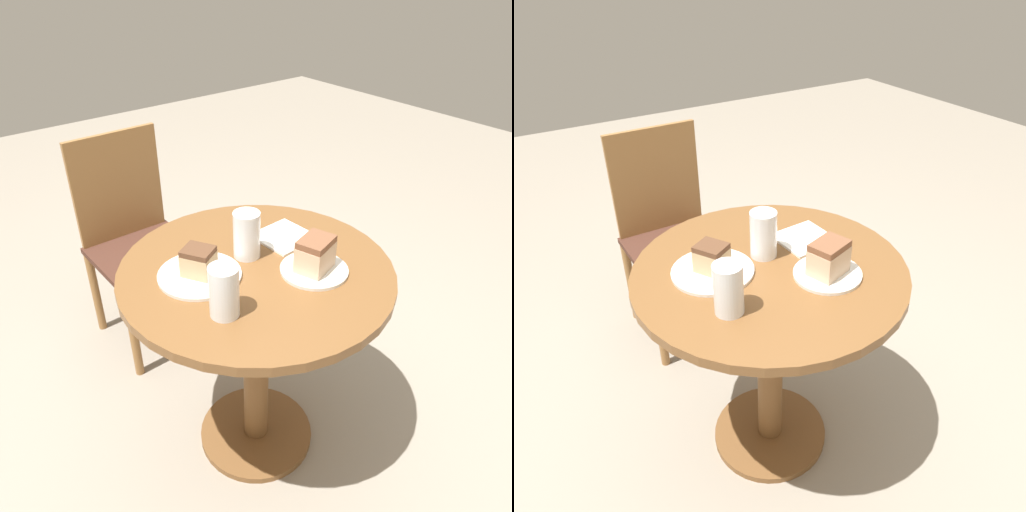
% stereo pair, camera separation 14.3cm
% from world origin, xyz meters
% --- Properties ---
extents(ground_plane, '(8.00, 8.00, 0.00)m').
position_xyz_m(ground_plane, '(0.00, 0.00, 0.00)').
color(ground_plane, gray).
extents(table, '(0.81, 0.81, 0.75)m').
position_xyz_m(table, '(0.00, 0.00, 0.56)').
color(table, brown).
rests_on(table, ground_plane).
extents(chair, '(0.41, 0.42, 0.90)m').
position_xyz_m(chair, '(-0.00, 0.81, 0.47)').
color(chair, olive).
rests_on(chair, ground_plane).
extents(plate_near, '(0.24, 0.24, 0.01)m').
position_xyz_m(plate_near, '(-0.15, 0.07, 0.75)').
color(plate_near, silver).
rests_on(plate_near, table).
extents(plate_far, '(0.20, 0.20, 0.01)m').
position_xyz_m(plate_far, '(0.12, -0.12, 0.75)').
color(plate_far, silver).
rests_on(plate_far, table).
extents(cake_slice_near, '(0.11, 0.11, 0.08)m').
position_xyz_m(cake_slice_near, '(-0.15, 0.07, 0.80)').
color(cake_slice_near, tan).
rests_on(cake_slice_near, plate_near).
extents(cake_slice_far, '(0.12, 0.11, 0.10)m').
position_xyz_m(cake_slice_far, '(0.12, -0.12, 0.80)').
color(cake_slice_far, beige).
rests_on(cake_slice_far, plate_far).
extents(glass_lemonade, '(0.08, 0.08, 0.14)m').
position_xyz_m(glass_lemonade, '(0.02, 0.07, 0.81)').
color(glass_lemonade, beige).
rests_on(glass_lemonade, table).
extents(glass_water, '(0.08, 0.08, 0.14)m').
position_xyz_m(glass_water, '(-0.19, -0.11, 0.81)').
color(glass_water, silver).
rests_on(glass_water, table).
extents(napkin_stack, '(0.17, 0.17, 0.01)m').
position_xyz_m(napkin_stack, '(0.18, 0.08, 0.75)').
color(napkin_stack, white).
rests_on(napkin_stack, table).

